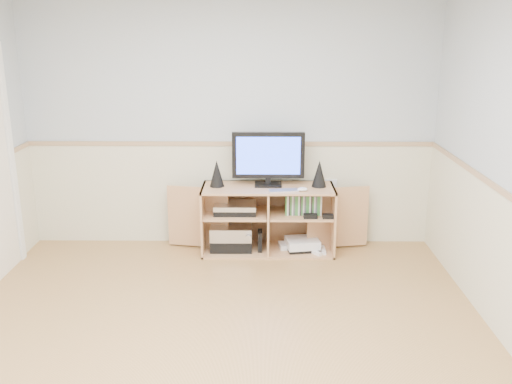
% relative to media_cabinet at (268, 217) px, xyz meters
% --- Properties ---
extents(room, '(4.04, 4.54, 2.54)m').
position_rel_media_cabinet_xyz_m(room, '(-0.43, -1.92, 0.88)').
color(room, tan).
rests_on(room, ground).
extents(media_cabinet, '(1.98, 0.48, 0.65)m').
position_rel_media_cabinet_xyz_m(media_cabinet, '(0.00, 0.00, 0.00)').
color(media_cabinet, tan).
rests_on(media_cabinet, floor).
extents(monitor, '(0.69, 0.18, 0.52)m').
position_rel_media_cabinet_xyz_m(monitor, '(0.00, -0.01, 0.60)').
color(monitor, black).
rests_on(monitor, media_cabinet).
extents(speaker_left, '(0.14, 0.14, 0.26)m').
position_rel_media_cabinet_xyz_m(speaker_left, '(-0.49, -0.04, 0.45)').
color(speaker_left, black).
rests_on(speaker_left, media_cabinet).
extents(speaker_right, '(0.14, 0.14, 0.26)m').
position_rel_media_cabinet_xyz_m(speaker_right, '(0.49, -0.04, 0.45)').
color(speaker_right, black).
rests_on(speaker_right, media_cabinet).
extents(keyboard, '(0.29, 0.15, 0.01)m').
position_rel_media_cabinet_xyz_m(keyboard, '(0.14, -0.20, 0.32)').
color(keyboard, silver).
rests_on(keyboard, media_cabinet).
extents(mouse, '(0.10, 0.07, 0.04)m').
position_rel_media_cabinet_xyz_m(mouse, '(0.32, -0.20, 0.34)').
color(mouse, white).
rests_on(mouse, media_cabinet).
extents(av_components, '(0.50, 0.30, 0.47)m').
position_rel_media_cabinet_xyz_m(av_components, '(-0.34, -0.06, -0.11)').
color(av_components, black).
rests_on(av_components, media_cabinet).
extents(game_consoles, '(0.46, 0.31, 0.11)m').
position_rel_media_cabinet_xyz_m(game_consoles, '(0.33, -0.07, -0.26)').
color(game_consoles, white).
rests_on(game_consoles, media_cabinet).
extents(game_cases, '(0.34, 0.14, 0.19)m').
position_rel_media_cabinet_xyz_m(game_cases, '(0.34, -0.08, 0.15)').
color(game_cases, '#3F8C3F').
rests_on(game_cases, media_cabinet).
extents(wall_outlet, '(0.12, 0.03, 0.12)m').
position_rel_media_cabinet_xyz_m(wall_outlet, '(0.63, 0.19, 0.27)').
color(wall_outlet, white).
rests_on(wall_outlet, wall_back).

